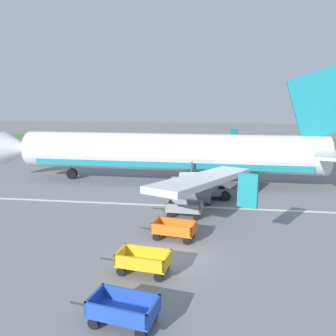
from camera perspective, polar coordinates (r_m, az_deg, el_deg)
name	(u,v)px	position (r m, az deg, el deg)	size (l,w,h in m)	color
ground_plane	(175,256)	(18.84, 1.17, -14.59)	(220.00, 220.00, 0.00)	slate
grass_strip	(204,145)	(63.99, 6.12, 3.92)	(220.00, 28.00, 0.06)	#477A38
apron_stripe	(188,206)	(26.92, 3.38, -6.48)	(120.00, 0.36, 0.01)	silver
airplane	(179,153)	(33.74, 1.91, 2.51)	(37.58, 30.29, 11.34)	silver
baggage_cart_second_in_row	(123,310)	(13.72, -7.60, -22.59)	(3.63, 1.83, 1.07)	#234CB2
baggage_cart_third_in_row	(143,261)	(16.99, -4.20, -15.39)	(3.62, 1.74, 1.07)	gold
baggage_cart_fourth_in_row	(174,229)	(20.70, 1.00, -10.30)	(3.63, 1.83, 1.07)	orange
baggage_cart_far_end	(184,208)	(24.53, 2.72, -6.80)	(3.59, 1.56, 1.07)	gray
service_truck_beside_carts	(196,186)	(28.85, 4.73, -3.01)	(4.67, 2.74, 2.10)	slate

